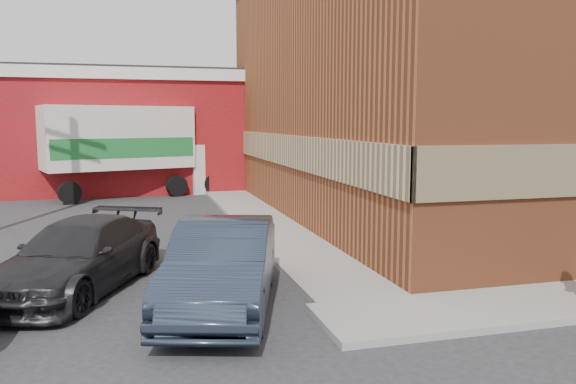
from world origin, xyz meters
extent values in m
plane|color=#28282B|center=(0.00, 0.00, 0.00)|extent=(90.00, 90.00, 0.00)
cube|color=#974827|center=(8.50, 9.00, 4.50)|extent=(14.00, 18.00, 9.00)
cube|color=tan|center=(1.46, 9.00, 2.30)|extent=(0.08, 18.16, 1.00)
cube|color=gray|center=(0.60, 9.00, 0.06)|extent=(1.80, 18.00, 0.12)
cube|color=maroon|center=(-6.00, 20.00, 2.50)|extent=(16.00, 8.00, 5.00)
cube|color=silver|center=(-6.00, 20.00, 5.25)|extent=(16.30, 8.30, 0.50)
cube|color=black|center=(-6.00, 20.00, 5.55)|extent=(16.00, 8.00, 0.10)
imported|color=#283242|center=(-1.84, 0.50, 0.76)|extent=(2.82, 4.86, 1.52)
imported|color=black|center=(-4.35, 2.28, 0.67)|extent=(3.61, 4.97, 1.34)
cube|color=silver|center=(-4.00, 16.00, 2.56)|extent=(6.47, 4.10, 2.61)
cube|color=#1E7334|center=(-3.64, 14.84, 2.16)|extent=(5.57, 1.76, 0.80)
cube|color=silver|center=(-0.26, 17.17, 1.11)|extent=(2.39, 2.65, 2.21)
cylinder|color=black|center=(-5.81, 14.38, 0.45)|extent=(0.95, 0.56, 0.90)
cylinder|color=black|center=(-6.41, 16.30, 0.45)|extent=(0.95, 0.56, 0.90)
cylinder|color=black|center=(-1.59, 15.70, 0.45)|extent=(0.95, 0.56, 0.90)
cylinder|color=black|center=(-2.19, 17.62, 0.45)|extent=(0.95, 0.56, 0.90)
cylinder|color=black|center=(0.04, 16.21, 0.45)|extent=(0.95, 0.56, 0.90)
cylinder|color=black|center=(-0.56, 18.13, 0.45)|extent=(0.95, 0.56, 0.90)
camera|label=1|loc=(-3.21, -8.92, 3.22)|focal=35.00mm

